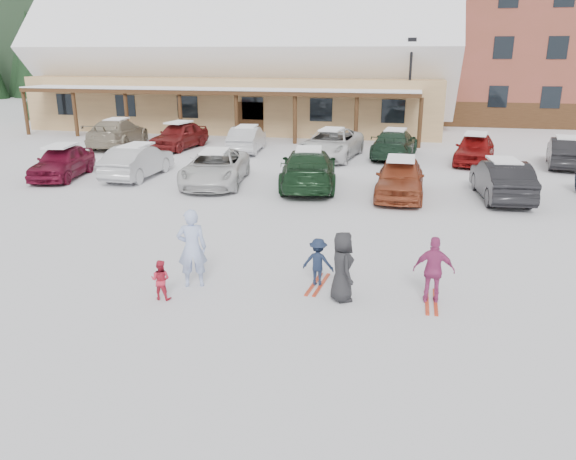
% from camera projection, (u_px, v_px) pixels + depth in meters
% --- Properties ---
extents(ground, '(160.00, 160.00, 0.00)m').
position_uv_depth(ground, '(267.00, 282.00, 13.36)').
color(ground, white).
rests_on(ground, ground).
extents(day_lodge, '(29.12, 12.50, 10.38)m').
position_uv_depth(day_lodge, '(241.00, 71.00, 40.02)').
color(day_lodge, tan).
rests_on(day_lodge, ground).
extents(alpine_hotel, '(31.48, 14.01, 21.48)m').
position_uv_depth(alpine_hotel, '(567.00, 6.00, 43.22)').
color(alpine_hotel, brown).
rests_on(alpine_hotel, ground).
extents(lamp_post, '(0.50, 0.25, 6.03)m').
position_uv_depth(lamp_post, '(410.00, 83.00, 33.66)').
color(lamp_post, black).
rests_on(lamp_post, ground).
extents(conifer_0, '(4.40, 4.40, 10.20)m').
position_uv_depth(conifer_0, '(44.00, 46.00, 44.85)').
color(conifer_0, black).
rests_on(conifer_0, ground).
extents(conifer_2, '(5.28, 5.28, 12.24)m').
position_uv_depth(conifer_2, '(81.00, 35.00, 56.49)').
color(conifer_2, black).
rests_on(conifer_2, ground).
extents(conifer_3, '(3.96, 3.96, 9.18)m').
position_uv_depth(conifer_3, '(448.00, 53.00, 51.56)').
color(conifer_3, black).
rests_on(conifer_3, ground).
extents(adult_skier, '(0.79, 0.65, 1.86)m').
position_uv_depth(adult_skier, '(192.00, 248.00, 12.86)').
color(adult_skier, '#AABDF0').
rests_on(adult_skier, ground).
extents(toddler_red, '(0.45, 0.35, 0.91)m').
position_uv_depth(toddler_red, '(161.00, 280.00, 12.29)').
color(toddler_red, red).
rests_on(toddler_red, ground).
extents(child_navy, '(0.78, 0.49, 1.15)m').
position_uv_depth(child_navy, '(318.00, 262.00, 13.00)').
color(child_navy, '#18233B').
rests_on(child_navy, ground).
extents(skis_child_navy, '(0.33, 1.41, 0.03)m').
position_uv_depth(skis_child_navy, '(318.00, 284.00, 13.17)').
color(skis_child_navy, red).
rests_on(skis_child_navy, ground).
extents(child_magenta, '(0.88, 0.37, 1.50)m').
position_uv_depth(child_magenta, '(434.00, 270.00, 12.04)').
color(child_magenta, '#AA3873').
rests_on(child_magenta, ground).
extents(skis_child_magenta, '(0.20, 1.40, 0.03)m').
position_uv_depth(skis_child_magenta, '(431.00, 301.00, 12.26)').
color(skis_child_magenta, red).
rests_on(skis_child_magenta, ground).
extents(bystander_dark, '(0.79, 0.91, 1.57)m').
position_uv_depth(bystander_dark, '(342.00, 267.00, 12.15)').
color(bystander_dark, '#242426').
rests_on(bystander_dark, ground).
extents(parked_car_0, '(2.34, 4.35, 1.41)m').
position_uv_depth(parked_car_0, '(62.00, 162.00, 24.16)').
color(parked_car_0, maroon).
rests_on(parked_car_0, ground).
extents(parked_car_1, '(1.53, 4.32, 1.42)m').
position_uv_depth(parked_car_1, '(138.00, 161.00, 24.24)').
color(parked_car_1, '#B1B2B5').
rests_on(parked_car_1, ground).
extents(parked_car_2, '(3.02, 5.29, 1.39)m').
position_uv_depth(parked_car_2, '(215.00, 168.00, 22.99)').
color(parked_car_2, silver).
rests_on(parked_car_2, ground).
extents(parked_car_3, '(2.92, 5.59, 1.55)m').
position_uv_depth(parked_car_3, '(309.00, 168.00, 22.42)').
color(parked_car_3, '#15331B').
rests_on(parked_car_3, ground).
extents(parked_car_4, '(1.77, 4.33, 1.47)m').
position_uv_depth(parked_car_4, '(400.00, 178.00, 20.95)').
color(parked_car_4, '#974225').
rests_on(parked_car_4, ground).
extents(parked_car_5, '(1.92, 4.53, 1.46)m').
position_uv_depth(parked_car_5, '(502.00, 180.00, 20.66)').
color(parked_car_5, black).
rests_on(parked_car_5, ground).
extents(parked_car_7, '(2.89, 5.64, 1.56)m').
position_uv_depth(parked_car_7, '(118.00, 133.00, 32.24)').
color(parked_car_7, gray).
rests_on(parked_car_7, ground).
extents(parked_car_8, '(2.33, 4.57, 1.49)m').
position_uv_depth(parked_car_8, '(179.00, 135.00, 31.48)').
color(parked_car_8, maroon).
rests_on(parked_car_8, ground).
extents(parked_car_9, '(1.86, 4.32, 1.39)m').
position_uv_depth(parked_car_9, '(247.00, 139.00, 30.51)').
color(parked_car_9, silver).
rests_on(parked_car_9, ground).
extents(parked_car_10, '(3.08, 5.64, 1.50)m').
position_uv_depth(parked_car_10, '(331.00, 144.00, 28.56)').
color(parked_car_10, white).
rests_on(parked_car_10, ground).
extents(parked_car_11, '(2.47, 5.12, 1.44)m').
position_uv_depth(parked_car_11, '(395.00, 144.00, 28.82)').
color(parked_car_11, '#1C3525').
rests_on(parked_car_11, ground).
extents(parked_car_12, '(2.44, 4.54, 1.47)m').
position_uv_depth(parked_car_12, '(475.00, 149.00, 27.26)').
color(parked_car_12, maroon).
rests_on(parked_car_12, ground).
extents(parked_car_13, '(2.13, 4.41, 1.39)m').
position_uv_depth(parked_car_13, '(566.00, 152.00, 26.49)').
color(parked_car_13, black).
rests_on(parked_car_13, ground).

